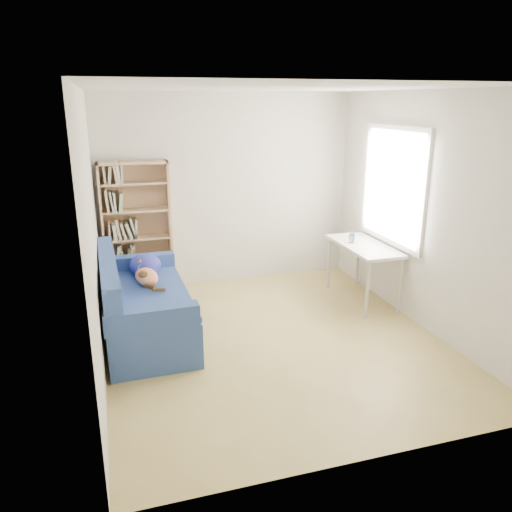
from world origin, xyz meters
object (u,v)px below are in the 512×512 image
Objects in this scene: pen_cup at (352,238)px; bookshelf at (137,234)px; desk at (364,250)px; sofa at (142,305)px.

bookshelf is at bearing 159.32° from pen_cup.
pen_cup is (2.60, -0.98, -0.00)m from bookshelf.
desk is at bearing -48.21° from pen_cup.
pen_cup is (-0.11, 0.13, 0.14)m from desk.
desk is (2.79, 0.20, 0.32)m from sofa.
sofa reaches higher than pen_cup.
pen_cup is at bearing 131.79° from desk.
pen_cup is (2.68, 0.32, 0.46)m from sofa.
sofa is at bearing -93.39° from bookshelf.
sofa is at bearing -173.13° from pen_cup.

